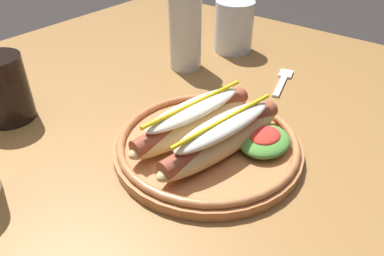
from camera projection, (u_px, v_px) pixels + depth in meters
The scene contains 6 objects.
dining_table at pixel (142, 144), 0.75m from camera, with size 1.13×0.96×0.74m.
hot_dog_plate at pixel (210, 138), 0.55m from camera, with size 0.28×0.28×0.08m.
fork at pixel (283, 80), 0.75m from camera, with size 0.12×0.05×0.00m.
soda_cup at pixel (3, 89), 0.61m from camera, with size 0.08×0.08×0.11m, color black.
water_cup at pixel (234, 27), 0.85m from camera, with size 0.09×0.09×0.11m, color silver.
glass_bottle at pixel (185, 27), 0.76m from camera, with size 0.07×0.07×0.23m.
Camera 1 is at (-0.41, -0.45, 1.09)m, focal length 34.87 mm.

